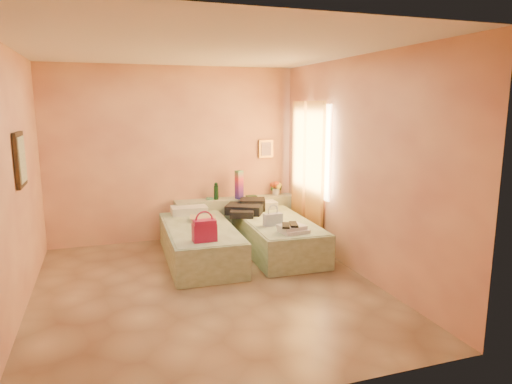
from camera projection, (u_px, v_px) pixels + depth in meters
ground at (207, 288)px, 5.53m from camera, size 4.50×4.50×0.00m
room_walls at (211, 137)px, 5.78m from camera, size 4.02×4.51×2.81m
headboard_ledge at (236, 217)px, 7.73m from camera, size 2.05×0.30×0.65m
bed_left at (200, 243)px, 6.50m from camera, size 0.96×2.03×0.50m
bed_right at (276, 236)px, 6.87m from camera, size 0.96×2.03×0.50m
water_bottle at (216, 192)px, 7.52m from camera, size 0.09×0.09×0.27m
rainbow_box at (239, 185)px, 7.56m from camera, size 0.14×0.14×0.47m
small_dish at (210, 199)px, 7.53m from camera, size 0.16×0.16×0.03m
green_book at (251, 196)px, 7.73m from camera, size 0.17×0.13×0.03m
flower_vase at (276, 187)px, 7.90m from camera, size 0.25×0.25×0.28m
magenta_handbag at (204, 230)px, 5.72m from camera, size 0.30×0.17×0.28m
khaki_garment at (203, 219)px, 6.76m from camera, size 0.42×0.36×0.06m
clothes_pile at (248, 207)px, 7.23m from camera, size 0.78×0.78×0.18m
blue_handbag at (273, 219)px, 6.49m from camera, size 0.28×0.15×0.17m
towel_stack at (294, 229)px, 6.12m from camera, size 0.38×0.34×0.10m
sandal_pair at (290, 225)px, 6.07m from camera, size 0.28×0.31×0.03m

